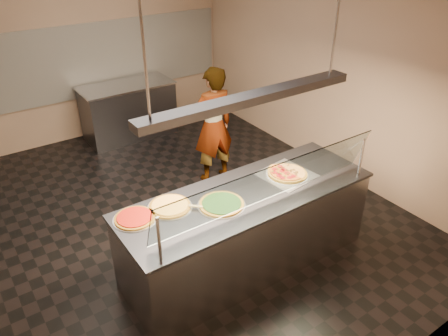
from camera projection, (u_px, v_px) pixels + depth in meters
ground at (180, 213)px, 5.73m from camera, size 5.00×6.00×0.02m
wall_back at (84, 48)px, 7.12m from camera, size 5.00×0.02×3.00m
wall_front at (397, 250)px, 2.82m from camera, size 5.00×0.02×3.00m
wall_right at (329, 68)px, 6.20m from camera, size 0.02×6.00×3.00m
tile_band at (87, 61)px, 7.20m from camera, size 4.90×0.02×1.20m
serving_counter at (247, 229)px, 4.67m from camera, size 2.73×0.94×0.93m
sneeze_guard at (271, 183)px, 4.05m from camera, size 2.49×0.18×0.54m
perforated_tray at (287, 174)px, 4.75m from camera, size 0.57×0.57×0.01m
half_pizza_pepperoni at (280, 175)px, 4.68m from camera, size 0.26×0.45×0.05m
half_pizza_sausage at (294, 170)px, 4.79m from camera, size 0.26×0.45×0.04m
pizza_spinach at (221, 204)px, 4.24m from camera, size 0.47×0.47×0.03m
pizza_cheese at (170, 206)px, 4.22m from camera, size 0.43×0.43×0.03m
pizza_tomato at (135, 218)px, 4.05m from camera, size 0.41×0.41×0.03m
pizza_spatula at (201, 204)px, 4.21m from camera, size 0.28×0.17×0.02m
prep_table at (129, 110)px, 7.53m from camera, size 1.55×0.74×0.93m
worker at (213, 126)px, 6.07m from camera, size 0.63×0.43×1.68m
heat_lamp_housing at (251, 98)px, 3.93m from camera, size 2.30×0.18×0.08m
lamp_rod_left at (144, 55)px, 3.17m from camera, size 0.02×0.02×1.01m
lamp_rod_right at (336, 23)px, 4.15m from camera, size 0.02×0.02×1.01m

